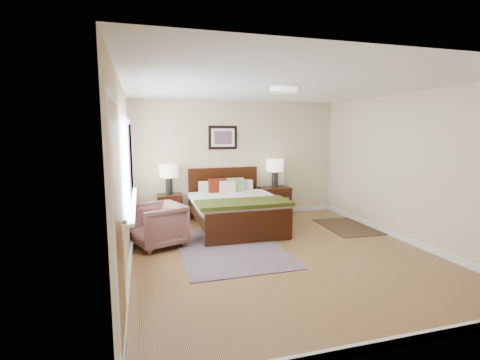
{
  "coord_description": "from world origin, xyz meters",
  "views": [
    {
      "loc": [
        -2.03,
        -4.78,
        1.87
      ],
      "look_at": [
        -0.45,
        0.74,
        1.05
      ],
      "focal_mm": 26.0,
      "sensor_mm": 36.0,
      "label": 1
    }
  ],
  "objects_px": {
    "bed": "(234,203)",
    "armchair": "(158,225)",
    "nightstand_left": "(170,200)",
    "lamp_right": "(275,167)",
    "nightstand_right": "(275,198)",
    "lamp_left": "(169,173)",
    "rug_persian": "(230,248)"
  },
  "relations": [
    {
      "from": "rug_persian",
      "to": "nightstand_right",
      "type": "bearing_deg",
      "value": 50.61
    },
    {
      "from": "bed",
      "to": "armchair",
      "type": "bearing_deg",
      "value": -154.55
    },
    {
      "from": "nightstand_right",
      "to": "armchair",
      "type": "relative_size",
      "value": 0.83
    },
    {
      "from": "lamp_left",
      "to": "armchair",
      "type": "xyz_separation_m",
      "value": [
        -0.3,
        -1.44,
        -0.67
      ]
    },
    {
      "from": "nightstand_right",
      "to": "lamp_right",
      "type": "distance_m",
      "value": 0.69
    },
    {
      "from": "lamp_right",
      "to": "armchair",
      "type": "relative_size",
      "value": 0.79
    },
    {
      "from": "nightstand_right",
      "to": "lamp_left",
      "type": "distance_m",
      "value": 2.37
    },
    {
      "from": "bed",
      "to": "lamp_right",
      "type": "relative_size",
      "value": 3.23
    },
    {
      "from": "bed",
      "to": "armchair",
      "type": "distance_m",
      "value": 1.63
    },
    {
      "from": "nightstand_right",
      "to": "lamp_right",
      "type": "bearing_deg",
      "value": 90.0
    },
    {
      "from": "nightstand_right",
      "to": "lamp_left",
      "type": "height_order",
      "value": "lamp_left"
    },
    {
      "from": "nightstand_right",
      "to": "lamp_right",
      "type": "xyz_separation_m",
      "value": [
        -0.0,
        0.01,
        0.69
      ]
    },
    {
      "from": "bed",
      "to": "lamp_right",
      "type": "height_order",
      "value": "lamp_right"
    },
    {
      "from": "nightstand_left",
      "to": "armchair",
      "type": "distance_m",
      "value": 1.45
    },
    {
      "from": "bed",
      "to": "rug_persian",
      "type": "relative_size",
      "value": 0.88
    },
    {
      "from": "lamp_left",
      "to": "rug_persian",
      "type": "distance_m",
      "value": 2.27
    },
    {
      "from": "lamp_right",
      "to": "rug_persian",
      "type": "relative_size",
      "value": 0.27
    },
    {
      "from": "lamp_left",
      "to": "lamp_right",
      "type": "relative_size",
      "value": 1.0
    },
    {
      "from": "bed",
      "to": "rug_persian",
      "type": "height_order",
      "value": "bed"
    },
    {
      "from": "nightstand_right",
      "to": "lamp_left",
      "type": "relative_size",
      "value": 1.05
    },
    {
      "from": "nightstand_right",
      "to": "rug_persian",
      "type": "distance_m",
      "value": 2.42
    },
    {
      "from": "lamp_right",
      "to": "bed",
      "type": "bearing_deg",
      "value": -146.6
    },
    {
      "from": "lamp_left",
      "to": "armchair",
      "type": "relative_size",
      "value": 0.79
    },
    {
      "from": "nightstand_left",
      "to": "nightstand_right",
      "type": "relative_size",
      "value": 0.92
    },
    {
      "from": "bed",
      "to": "nightstand_right",
      "type": "xyz_separation_m",
      "value": [
        1.12,
        0.73,
        -0.11
      ]
    },
    {
      "from": "bed",
      "to": "lamp_left",
      "type": "bearing_deg",
      "value": 147.63
    },
    {
      "from": "lamp_left",
      "to": "rug_persian",
      "type": "xyz_separation_m",
      "value": [
        0.78,
        -1.87,
        -1.02
      ]
    },
    {
      "from": "nightstand_left",
      "to": "lamp_left",
      "type": "relative_size",
      "value": 0.96
    },
    {
      "from": "bed",
      "to": "nightstand_left",
      "type": "height_order",
      "value": "bed"
    },
    {
      "from": "lamp_right",
      "to": "lamp_left",
      "type": "bearing_deg",
      "value": 180.0
    },
    {
      "from": "nightstand_left",
      "to": "lamp_left",
      "type": "height_order",
      "value": "lamp_left"
    },
    {
      "from": "nightstand_left",
      "to": "lamp_right",
      "type": "bearing_deg",
      "value": 0.52
    }
  ]
}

